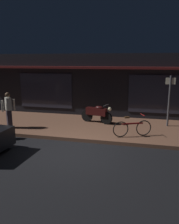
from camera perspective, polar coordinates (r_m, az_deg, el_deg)
The scene contains 7 objects.
ground_plane at distance 8.51m, azimuth -4.21°, elevation -9.72°, with size 60.00×60.00×0.00m, color black.
sidewalk_slab at distance 11.22m, azimuth 0.44°, elevation -3.70°, with size 18.00×4.00×0.15m, color brown.
storefront_building at distance 14.15m, azimuth 3.57°, elevation 6.85°, with size 18.00×3.30×3.60m.
motorcycle at distance 11.55m, azimuth 1.89°, elevation -0.28°, with size 1.67×0.70×0.97m.
bicycle_parked at distance 9.68m, azimuth 10.52°, elevation -3.91°, with size 1.53×0.73×0.91m.
person_photographer at distance 11.23m, azimuth -19.37°, elevation 0.61°, with size 0.49×0.50×1.67m.
sign_post at distance 11.44m, azimuth 19.13°, elevation 3.30°, with size 0.44×0.09×2.40m.
Camera 1 is at (2.43, -7.48, 3.24)m, focal length 36.97 mm.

